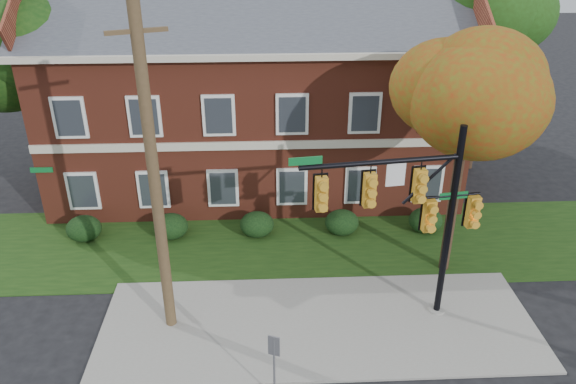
{
  "coord_description": "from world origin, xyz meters",
  "views": [
    {
      "loc": [
        -1.66,
        -13.22,
        12.11
      ],
      "look_at": [
        -0.9,
        3.0,
        3.87
      ],
      "focal_mm": 35.0,
      "sensor_mm": 36.0,
      "label": 1
    }
  ],
  "objects_px": {
    "sign_post": "(274,358)",
    "traffic_signal": "(415,208)",
    "tree_near_right": "(477,98)",
    "hedge_far_right": "(426,220)",
    "tree_left_rear": "(21,53)",
    "hedge_far_left": "(84,228)",
    "utility_pole": "(155,182)",
    "hedge_right": "(342,222)",
    "tree_right_rear": "(502,6)",
    "hedge_left": "(171,226)",
    "hedge_center": "(257,224)",
    "apartment_building": "(255,82)"
  },
  "relations": [
    {
      "from": "hedge_left",
      "to": "hedge_far_right",
      "type": "bearing_deg",
      "value": 0.0
    },
    {
      "from": "hedge_left",
      "to": "hedge_center",
      "type": "distance_m",
      "value": 3.5
    },
    {
      "from": "hedge_right",
      "to": "tree_left_rear",
      "type": "bearing_deg",
      "value": 162.63
    },
    {
      "from": "tree_near_right",
      "to": "sign_post",
      "type": "height_order",
      "value": "tree_near_right"
    },
    {
      "from": "hedge_center",
      "to": "utility_pole",
      "type": "xyz_separation_m",
      "value": [
        -2.77,
        -5.44,
        4.62
      ]
    },
    {
      "from": "hedge_right",
      "to": "sign_post",
      "type": "relative_size",
      "value": 0.63
    },
    {
      "from": "hedge_center",
      "to": "apartment_building",
      "type": "bearing_deg",
      "value": 90.0
    },
    {
      "from": "hedge_far_right",
      "to": "tree_right_rear",
      "type": "distance_m",
      "value": 10.66
    },
    {
      "from": "hedge_far_right",
      "to": "tree_left_rear",
      "type": "height_order",
      "value": "tree_left_rear"
    },
    {
      "from": "tree_left_rear",
      "to": "hedge_right",
      "type": "bearing_deg",
      "value": -17.37
    },
    {
      "from": "hedge_far_left",
      "to": "traffic_signal",
      "type": "xyz_separation_m",
      "value": [
        11.82,
        -5.4,
        3.6
      ]
    },
    {
      "from": "hedge_right",
      "to": "tree_right_rear",
      "type": "xyz_separation_m",
      "value": [
        7.81,
        6.11,
        7.6
      ]
    },
    {
      "from": "hedge_right",
      "to": "tree_left_rear",
      "type": "height_order",
      "value": "tree_left_rear"
    },
    {
      "from": "utility_pole",
      "to": "tree_right_rear",
      "type": "bearing_deg",
      "value": 19.23
    },
    {
      "from": "tree_near_right",
      "to": "tree_right_rear",
      "type": "height_order",
      "value": "tree_right_rear"
    },
    {
      "from": "apartment_building",
      "to": "utility_pole",
      "type": "relative_size",
      "value": 1.85
    },
    {
      "from": "apartment_building",
      "to": "sign_post",
      "type": "height_order",
      "value": "apartment_building"
    },
    {
      "from": "apartment_building",
      "to": "tree_right_rear",
      "type": "xyz_separation_m",
      "value": [
        11.31,
        0.86,
        3.13
      ]
    },
    {
      "from": "apartment_building",
      "to": "hedge_center",
      "type": "distance_m",
      "value": 6.89
    },
    {
      "from": "hedge_far_left",
      "to": "sign_post",
      "type": "relative_size",
      "value": 0.63
    },
    {
      "from": "tree_near_right",
      "to": "sign_post",
      "type": "distance_m",
      "value": 10.31
    },
    {
      "from": "hedge_left",
      "to": "hedge_far_right",
      "type": "height_order",
      "value": "same"
    },
    {
      "from": "hedge_far_right",
      "to": "tree_near_right",
      "type": "xyz_separation_m",
      "value": [
        0.22,
        -2.83,
        6.14
      ]
    },
    {
      "from": "hedge_far_left",
      "to": "hedge_left",
      "type": "distance_m",
      "value": 3.5
    },
    {
      "from": "tree_near_right",
      "to": "traffic_signal",
      "type": "xyz_separation_m",
      "value": [
        -2.41,
        -2.57,
        -2.55
      ]
    },
    {
      "from": "apartment_building",
      "to": "utility_pole",
      "type": "bearing_deg",
      "value": -104.53
    },
    {
      "from": "hedge_far_right",
      "to": "traffic_signal",
      "type": "distance_m",
      "value": 6.85
    },
    {
      "from": "hedge_far_left",
      "to": "tree_near_right",
      "type": "xyz_separation_m",
      "value": [
        14.22,
        -2.83,
        6.14
      ]
    },
    {
      "from": "tree_left_rear",
      "to": "traffic_signal",
      "type": "xyz_separation_m",
      "value": [
        14.55,
        -9.54,
        -2.56
      ]
    },
    {
      "from": "hedge_right",
      "to": "tree_right_rear",
      "type": "bearing_deg",
      "value": 38.02
    },
    {
      "from": "tree_near_right",
      "to": "hedge_left",
      "type": "bearing_deg",
      "value": 165.19
    },
    {
      "from": "hedge_right",
      "to": "tree_right_rear",
      "type": "distance_m",
      "value": 12.5
    },
    {
      "from": "hedge_right",
      "to": "sign_post",
      "type": "bearing_deg",
      "value": -109.03
    },
    {
      "from": "sign_post",
      "to": "traffic_signal",
      "type": "bearing_deg",
      "value": 58.5
    },
    {
      "from": "traffic_signal",
      "to": "utility_pole",
      "type": "height_order",
      "value": "utility_pole"
    },
    {
      "from": "traffic_signal",
      "to": "hedge_right",
      "type": "bearing_deg",
      "value": 96.25
    },
    {
      "from": "tree_left_rear",
      "to": "utility_pole",
      "type": "height_order",
      "value": "utility_pole"
    },
    {
      "from": "hedge_far_left",
      "to": "hedge_far_right",
      "type": "bearing_deg",
      "value": 0.0
    },
    {
      "from": "tree_left_rear",
      "to": "utility_pole",
      "type": "distance_m",
      "value": 11.94
    },
    {
      "from": "sign_post",
      "to": "tree_near_right",
      "type": "bearing_deg",
      "value": 62.23
    },
    {
      "from": "hedge_far_left",
      "to": "hedge_right",
      "type": "height_order",
      "value": "same"
    },
    {
      "from": "tree_near_right",
      "to": "sign_post",
      "type": "xyz_separation_m",
      "value": [
        -6.72,
        -5.87,
        -5.16
      ]
    },
    {
      "from": "hedge_far_left",
      "to": "utility_pole",
      "type": "xyz_separation_m",
      "value": [
        4.23,
        -5.44,
        4.62
      ]
    },
    {
      "from": "hedge_far_left",
      "to": "sign_post",
      "type": "bearing_deg",
      "value": -49.24
    },
    {
      "from": "hedge_left",
      "to": "apartment_building",
      "type": "bearing_deg",
      "value": 56.33
    },
    {
      "from": "apartment_building",
      "to": "tree_near_right",
      "type": "distance_m",
      "value": 10.97
    },
    {
      "from": "tree_near_right",
      "to": "utility_pole",
      "type": "xyz_separation_m",
      "value": [
        -10.0,
        -2.61,
        -1.52
      ]
    },
    {
      "from": "tree_right_rear",
      "to": "sign_post",
      "type": "relative_size",
      "value": 4.76
    },
    {
      "from": "apartment_building",
      "to": "tree_left_rear",
      "type": "height_order",
      "value": "apartment_building"
    },
    {
      "from": "hedge_far_right",
      "to": "tree_left_rear",
      "type": "bearing_deg",
      "value": 166.11
    }
  ]
}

